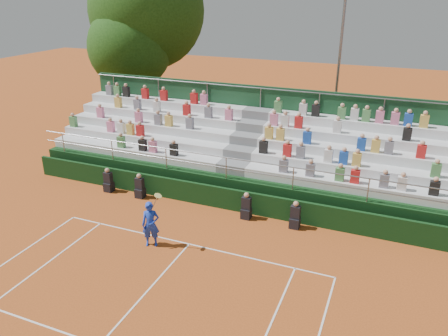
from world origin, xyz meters
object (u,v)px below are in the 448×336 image
at_px(tennis_player, 151,224).
at_px(tree_west, 130,47).
at_px(tree_east, 147,11).
at_px(floodlight_mast, 339,61).

height_order(tennis_player, tree_west, tree_west).
height_order(tree_east, floodlight_mast, tree_east).
bearing_deg(tree_east, floodlight_mast, -7.34).
distance_m(tennis_player, tree_east, 18.96).
bearing_deg(tennis_player, floodlight_mast, 71.89).
relative_size(tennis_player, tree_east, 0.19).
bearing_deg(tree_west, tree_east, 78.21).
distance_m(tennis_player, floodlight_mast, 14.89).
bearing_deg(tree_east, tennis_player, -59.41).
height_order(tree_west, floodlight_mast, floodlight_mast).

